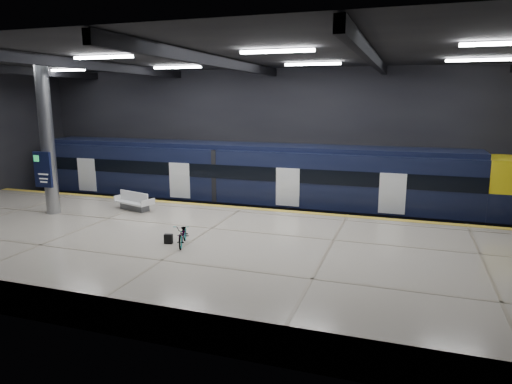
% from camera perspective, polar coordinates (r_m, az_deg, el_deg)
% --- Properties ---
extents(ground, '(30.00, 30.00, 0.00)m').
position_cam_1_polar(ground, '(20.03, -4.33, -6.80)').
color(ground, black).
rests_on(ground, ground).
extents(room_shell, '(30.10, 16.10, 8.05)m').
position_cam_1_polar(room_shell, '(19.03, -4.59, 9.78)').
color(room_shell, black).
rests_on(room_shell, ground).
extents(platform, '(30.00, 11.00, 1.10)m').
position_cam_1_polar(platform, '(17.70, -7.52, -7.48)').
color(platform, '#C0B4A3').
rests_on(platform, ground).
extents(safety_strip, '(30.00, 0.40, 0.01)m').
position_cam_1_polar(safety_strip, '(22.19, -1.62, -1.98)').
color(safety_strip, gold).
rests_on(safety_strip, platform).
extents(rails, '(30.00, 1.52, 0.16)m').
position_cam_1_polar(rails, '(24.96, 0.57, -2.88)').
color(rails, gray).
rests_on(rails, ground).
extents(train, '(29.40, 2.84, 3.79)m').
position_cam_1_polar(train, '(24.34, 2.08, 1.51)').
color(train, black).
rests_on(train, ground).
extents(bench, '(2.15, 1.38, 0.88)m').
position_cam_1_polar(bench, '(22.49, -14.96, -1.40)').
color(bench, '#595B60').
rests_on(bench, platform).
extents(bicycle, '(1.03, 1.65, 0.82)m').
position_cam_1_polar(bicycle, '(16.71, -9.12, -5.23)').
color(bicycle, '#99999E').
rests_on(bicycle, platform).
extents(pannier_bag, '(0.33, 0.24, 0.35)m').
position_cam_1_polar(pannier_bag, '(17.06, -10.89, -5.77)').
color(pannier_bag, black).
rests_on(pannier_bag, platform).
extents(info_column, '(0.90, 0.78, 6.90)m').
position_cam_1_polar(info_column, '(22.66, -24.68, 5.86)').
color(info_column, '#9EA0A5').
rests_on(info_column, platform).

